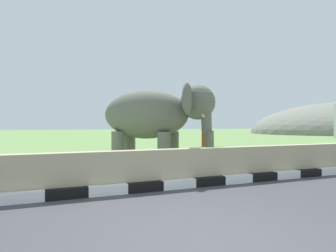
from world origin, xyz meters
name	(u,v)px	position (x,y,z in m)	size (l,w,h in m)	color
ground_plane	(219,247)	(0.00, 0.00, 0.00)	(220.00, 220.00, 0.00)	#678B4B
asphalt_road	(219,246)	(0.00, 0.00, 0.01)	(120.00, 6.79, 0.01)	#3D3D42
striped_curb	(127,189)	(-0.35, 3.45, 0.12)	(16.20, 0.20, 0.24)	white
barrier_parapet	(207,166)	(2.00, 3.75, 0.50)	(28.00, 0.36, 1.00)	tan
elephant	(155,116)	(1.39, 6.21, 1.95)	(3.89, 3.77, 2.97)	#626459
person_handler	(205,146)	(2.94, 5.45, 0.93)	(0.42, 0.59, 1.66)	navy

